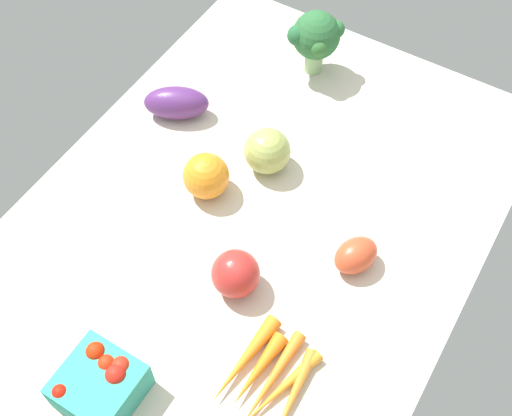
{
  "coord_description": "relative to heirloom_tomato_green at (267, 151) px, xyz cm",
  "views": [
    {
      "loc": [
        -55.51,
        -33.84,
        98.95
      ],
      "look_at": [
        0.0,
        0.0,
        4.0
      ],
      "focal_mm": 46.28,
      "sensor_mm": 36.0,
      "label": 1
    }
  ],
  "objects": [
    {
      "name": "tablecloth",
      "position": [
        -10.45,
        -3.96,
        -5.27
      ],
      "size": [
        104.0,
        76.0,
        2.0
      ],
      "primitive_type": "cube",
      "color": "beige",
      "rests_on": "ground"
    },
    {
      "name": "heirloom_tomato_green",
      "position": [
        0.0,
        0.0,
        0.0
      ],
      "size": [
        8.55,
        8.55,
        8.55
      ],
      "primitive_type": "sphere",
      "color": "#9FAB55",
      "rests_on": "tablecloth"
    },
    {
      "name": "bell_pepper_red",
      "position": [
        -24.23,
        -8.53,
        -0.25
      ],
      "size": [
        11.08,
        11.08,
        8.06
      ],
      "primitive_type": "ellipsoid",
      "rotation": [
        0.0,
        0.0,
        0.9
      ],
      "color": "red",
      "rests_on": "tablecloth"
    },
    {
      "name": "carrot_bunch",
      "position": [
        -35.43,
        -20.92,
        -3.09
      ],
      "size": [
        17.51,
        12.98,
        2.69
      ],
      "color": "orange",
      "rests_on": "tablecloth"
    },
    {
      "name": "broccoli_head",
      "position": [
        26.65,
        4.84,
        4.51
      ],
      "size": [
        9.71,
        9.64,
        13.92
      ],
      "color": "#92BB80",
      "rests_on": "tablecloth"
    },
    {
      "name": "eggplant",
      "position": [
        1.9,
        21.62,
        -1.06
      ],
      "size": [
        11.85,
        14.16,
        6.42
      ],
      "primitive_type": "ellipsoid",
      "rotation": [
        0.0,
        0.0,
        2.09
      ],
      "color": "#592C70",
      "rests_on": "tablecloth"
    },
    {
      "name": "heirloom_tomato_orange",
      "position": [
        -10.32,
        6.37,
        -0.1
      ],
      "size": [
        8.34,
        8.34,
        8.34
      ],
      "primitive_type": "sphere",
      "color": "orange",
      "rests_on": "tablecloth"
    },
    {
      "name": "berry_basket",
      "position": [
        -49.58,
        -1.37,
        -0.7
      ],
      "size": [
        11.01,
        11.01,
        7.57
      ],
      "color": "teal",
      "rests_on": "tablecloth"
    },
    {
      "name": "roma_tomato",
      "position": [
        -10.77,
        -23.26,
        -1.4
      ],
      "size": [
        9.55,
        8.49,
        5.76
      ],
      "primitive_type": "ellipsoid",
      "rotation": [
        0.0,
        0.0,
        5.86
      ],
      "color": "#D74B2A",
      "rests_on": "tablecloth"
    }
  ]
}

